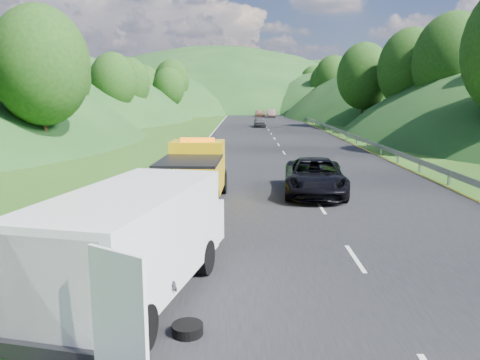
{
  "coord_description": "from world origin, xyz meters",
  "views": [
    {
      "loc": [
        -0.1,
        -14.47,
        4.53
      ],
      "look_at": [
        -0.27,
        3.14,
        1.3
      ],
      "focal_mm": 35.0,
      "sensor_mm": 36.0,
      "label": 1
    }
  ],
  "objects_px": {
    "passing_suv": "(314,194)",
    "spare_tire": "(188,335)",
    "woman": "(164,227)",
    "suitcase": "(96,222)",
    "tow_truck": "(194,173)",
    "worker": "(147,325)",
    "child": "(188,238)",
    "white_van": "(135,238)"
  },
  "relations": [
    {
      "from": "white_van",
      "to": "worker",
      "type": "height_order",
      "value": "white_van"
    },
    {
      "from": "child",
      "to": "spare_tire",
      "type": "bearing_deg",
      "value": -56.32
    },
    {
      "from": "passing_suv",
      "to": "tow_truck",
      "type": "bearing_deg",
      "value": -154.71
    },
    {
      "from": "woman",
      "to": "worker",
      "type": "xyz_separation_m",
      "value": [
        0.86,
        -7.03,
        0.0
      ]
    },
    {
      "from": "tow_truck",
      "to": "passing_suv",
      "type": "height_order",
      "value": "tow_truck"
    },
    {
      "from": "worker",
      "to": "suitcase",
      "type": "bearing_deg",
      "value": 89.48
    },
    {
      "from": "woman",
      "to": "worker",
      "type": "bearing_deg",
      "value": -162.14
    },
    {
      "from": "tow_truck",
      "to": "passing_suv",
      "type": "distance_m",
      "value": 5.8
    },
    {
      "from": "passing_suv",
      "to": "spare_tire",
      "type": "bearing_deg",
      "value": -103.25
    },
    {
      "from": "child",
      "to": "spare_tire",
      "type": "xyz_separation_m",
      "value": [
        0.73,
        -6.14,
        0.0
      ]
    },
    {
      "from": "spare_tire",
      "to": "tow_truck",
      "type": "bearing_deg",
      "value": 95.27
    },
    {
      "from": "tow_truck",
      "to": "worker",
      "type": "relative_size",
      "value": 3.29
    },
    {
      "from": "child",
      "to": "suitcase",
      "type": "relative_size",
      "value": 1.87
    },
    {
      "from": "woman",
      "to": "suitcase",
      "type": "bearing_deg",
      "value": 112.51
    },
    {
      "from": "woman",
      "to": "spare_tire",
      "type": "relative_size",
      "value": 2.76
    },
    {
      "from": "white_van",
      "to": "child",
      "type": "bearing_deg",
      "value": 95.17
    },
    {
      "from": "suitcase",
      "to": "woman",
      "type": "bearing_deg",
      "value": 11.63
    },
    {
      "from": "white_van",
      "to": "woman",
      "type": "relative_size",
      "value": 4.55
    },
    {
      "from": "passing_suv",
      "to": "suitcase",
      "type": "bearing_deg",
      "value": -139.11
    },
    {
      "from": "tow_truck",
      "to": "child",
      "type": "bearing_deg",
      "value": -84.88
    },
    {
      "from": "worker",
      "to": "tow_truck",
      "type": "bearing_deg",
      "value": 65.35
    },
    {
      "from": "worker",
      "to": "woman",
      "type": "bearing_deg",
      "value": 71.47
    },
    {
      "from": "child",
      "to": "suitcase",
      "type": "xyz_separation_m",
      "value": [
        -3.19,
        0.82,
        0.28
      ]
    },
    {
      "from": "woman",
      "to": "suitcase",
      "type": "xyz_separation_m",
      "value": [
        -2.21,
        -0.45,
        0.28
      ]
    },
    {
      "from": "white_van",
      "to": "suitcase",
      "type": "relative_size",
      "value": 13.42
    },
    {
      "from": "tow_truck",
      "to": "spare_tire",
      "type": "relative_size",
      "value": 10.37
    },
    {
      "from": "spare_tire",
      "to": "white_van",
      "type": "bearing_deg",
      "value": 130.5
    },
    {
      "from": "tow_truck",
      "to": "white_van",
      "type": "bearing_deg",
      "value": -90.11
    },
    {
      "from": "worker",
      "to": "suitcase",
      "type": "height_order",
      "value": "worker"
    },
    {
      "from": "woman",
      "to": "child",
      "type": "distance_m",
      "value": 1.61
    },
    {
      "from": "woman",
      "to": "spare_tire",
      "type": "bearing_deg",
      "value": -156.13
    },
    {
      "from": "worker",
      "to": "spare_tire",
      "type": "xyz_separation_m",
      "value": [
        0.85,
        -0.38,
        0.0
      ]
    },
    {
      "from": "child",
      "to": "passing_suv",
      "type": "relative_size",
      "value": 0.18
    },
    {
      "from": "woman",
      "to": "suitcase",
      "type": "height_order",
      "value": "woman"
    },
    {
      "from": "white_van",
      "to": "passing_suv",
      "type": "bearing_deg",
      "value": 76.06
    },
    {
      "from": "suitcase",
      "to": "passing_suv",
      "type": "xyz_separation_m",
      "value": [
        8.22,
        5.89,
        -0.28
      ]
    },
    {
      "from": "tow_truck",
      "to": "worker",
      "type": "height_order",
      "value": "tow_truck"
    },
    {
      "from": "tow_truck",
      "to": "suitcase",
      "type": "bearing_deg",
      "value": -124.55
    },
    {
      "from": "white_van",
      "to": "child",
      "type": "distance_m",
      "value": 4.85
    },
    {
      "from": "suitcase",
      "to": "spare_tire",
      "type": "relative_size",
      "value": 0.94
    },
    {
      "from": "woman",
      "to": "suitcase",
      "type": "relative_size",
      "value": 2.95
    },
    {
      "from": "woman",
      "to": "worker",
      "type": "height_order",
      "value": "worker"
    }
  ]
}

